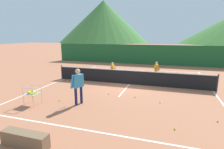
# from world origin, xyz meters

# --- Properties ---
(ground_plane) EXTENTS (120.00, 120.00, 0.00)m
(ground_plane) POSITION_xyz_m (0.00, 0.00, 0.00)
(ground_plane) COLOR #A86647
(line_baseline_near) EXTENTS (10.14, 0.08, 0.01)m
(line_baseline_near) POSITION_xyz_m (0.00, -6.44, 0.00)
(line_baseline_near) COLOR white
(line_baseline_near) RESTS_ON ground
(line_baseline_far) EXTENTS (10.14, 0.08, 0.01)m
(line_baseline_far) POSITION_xyz_m (0.00, 5.56, 0.00)
(line_baseline_far) COLOR white
(line_baseline_far) RESTS_ON ground
(line_sideline_west) EXTENTS (0.08, 12.00, 0.01)m
(line_sideline_west) POSITION_xyz_m (-5.07, 0.00, 0.00)
(line_sideline_west) COLOR white
(line_sideline_west) RESTS_ON ground
(line_sideline_east) EXTENTS (0.08, 12.00, 0.01)m
(line_sideline_east) POSITION_xyz_m (5.07, 0.00, 0.00)
(line_sideline_east) COLOR white
(line_sideline_east) RESTS_ON ground
(line_service_center) EXTENTS (0.08, 5.50, 0.01)m
(line_service_center) POSITION_xyz_m (0.00, 0.00, 0.00)
(line_service_center) COLOR white
(line_service_center) RESTS_ON ground
(tennis_net) EXTENTS (10.60, 0.08, 1.05)m
(tennis_net) POSITION_xyz_m (0.00, 0.00, 0.50)
(tennis_net) COLOR #333338
(tennis_net) RESTS_ON ground
(instructor) EXTENTS (0.51, 0.85, 1.73)m
(instructor) POSITION_xyz_m (-1.55, -4.31, 1.04)
(instructor) COLOR #191E4C
(instructor) RESTS_ON ground
(student_0) EXTENTS (0.40, 0.61, 1.25)m
(student_0) POSITION_xyz_m (-1.62, 1.33, 0.75)
(student_0) COLOR black
(student_0) RESTS_ON ground
(student_1) EXTENTS (0.42, 0.70, 1.31)m
(student_1) POSITION_xyz_m (1.59, 2.13, 0.79)
(student_1) COLOR navy
(student_1) RESTS_ON ground
(ball_cart) EXTENTS (0.58, 0.58, 0.90)m
(ball_cart) POSITION_xyz_m (-3.61, -5.03, 0.59)
(ball_cart) COLOR #B7B7BC
(ball_cart) RESTS_ON ground
(tennis_ball_0) EXTENTS (0.07, 0.07, 0.07)m
(tennis_ball_0) POSITION_xyz_m (0.86, -2.58, 0.03)
(tennis_ball_0) COLOR yellow
(tennis_ball_0) RESTS_ON ground
(tennis_ball_1) EXTENTS (0.07, 0.07, 0.07)m
(tennis_ball_1) POSITION_xyz_m (-2.68, -4.21, 0.03)
(tennis_ball_1) COLOR yellow
(tennis_ball_1) RESTS_ON ground
(tennis_ball_2) EXTENTS (0.07, 0.07, 0.07)m
(tennis_ball_2) POSITION_xyz_m (4.38, -4.35, 0.03)
(tennis_ball_2) COLOR yellow
(tennis_ball_2) RESTS_ON ground
(tennis_ball_3) EXTENTS (0.07, 0.07, 0.07)m
(tennis_ball_3) POSITION_xyz_m (2.81, -5.46, 0.03)
(tennis_ball_3) COLOR yellow
(tennis_ball_3) RESTS_ON ground
(tennis_ball_4) EXTENTS (0.07, 0.07, 0.07)m
(tennis_ball_4) POSITION_xyz_m (-0.64, -2.46, 0.03)
(tennis_ball_4) COLOR yellow
(tennis_ball_4) RESTS_ON ground
(tennis_ball_5) EXTENTS (0.07, 0.07, 0.07)m
(tennis_ball_5) POSITION_xyz_m (-4.42, -4.11, 0.03)
(tennis_ball_5) COLOR yellow
(tennis_ball_5) RESTS_ON ground
(tennis_ball_6) EXTENTS (0.07, 0.07, 0.07)m
(tennis_ball_6) POSITION_xyz_m (2.18, -2.98, 0.03)
(tennis_ball_6) COLOR yellow
(tennis_ball_6) RESTS_ON ground
(windscreen_fence) EXTENTS (22.32, 0.08, 2.22)m
(windscreen_fence) POSITION_xyz_m (0.00, 9.11, 1.11)
(windscreen_fence) COLOR #1E5B2D
(windscreen_fence) RESTS_ON ground
(courtside_bench) EXTENTS (1.50, 0.36, 0.46)m
(courtside_bench) POSITION_xyz_m (-1.44, -7.84, 0.23)
(courtside_bench) COLOR brown
(courtside_bench) RESTS_ON ground
(hill_1) EXTENTS (41.79, 41.79, 19.33)m
(hill_1) POSITION_xyz_m (-28.40, 71.90, 9.67)
(hill_1) COLOR #427A38
(hill_1) RESTS_ON ground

